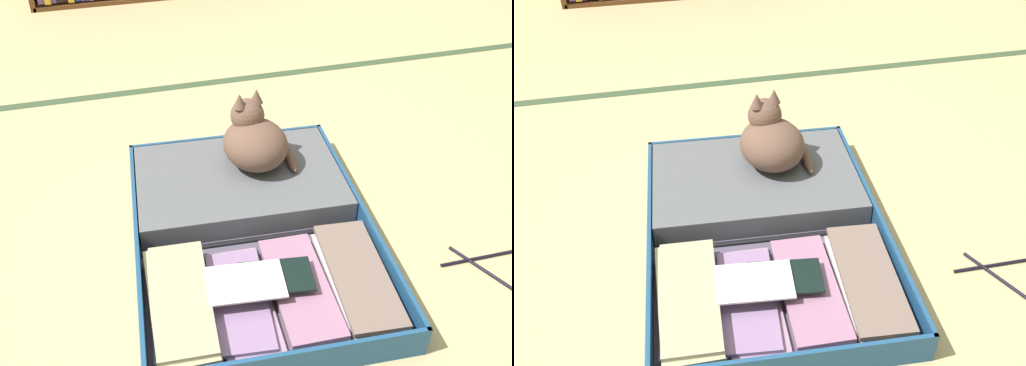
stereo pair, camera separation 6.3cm
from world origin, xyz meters
TOP-DOWN VIEW (x-y plane):
  - ground_plane at (0.00, 0.00)m, footprint 10.00×10.00m
  - tatami_border at (0.00, 1.04)m, footprint 4.80×0.05m
  - open_suitcase at (0.10, 0.01)m, footprint 0.77×1.02m
  - black_cat at (0.17, 0.24)m, footprint 0.27×0.28m

SIDE VIEW (x-z plane):
  - ground_plane at x=0.00m, z-range 0.00..0.00m
  - tatami_border at x=0.00m, z-range 0.00..0.00m
  - open_suitcase at x=0.10m, z-range -0.01..0.09m
  - black_cat at x=0.17m, z-range 0.06..0.32m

